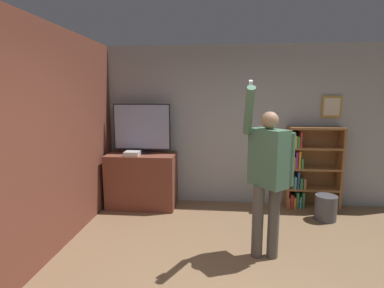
% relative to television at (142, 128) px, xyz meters
% --- Properties ---
extents(wall_back, '(6.38, 0.09, 2.70)m').
position_rel_television_xyz_m(wall_back, '(1.56, 0.27, 0.02)').
color(wall_back, '#9EA3A8').
rests_on(wall_back, ground_plane).
extents(wall_side_brick, '(0.06, 4.26, 2.70)m').
position_rel_television_xyz_m(wall_side_brick, '(-0.66, -1.09, 0.02)').
color(wall_side_brick, brown).
rests_on(wall_side_brick, ground_plane).
extents(tv_ledge, '(1.13, 0.59, 0.91)m').
position_rel_television_xyz_m(tv_ledge, '(0.00, -0.09, -0.88)').
color(tv_ledge, brown).
rests_on(tv_ledge, ground_plane).
extents(television, '(0.96, 0.22, 0.83)m').
position_rel_television_xyz_m(television, '(0.00, 0.00, 0.00)').
color(television, black).
rests_on(television, tv_ledge).
extents(game_console, '(0.24, 0.23, 0.07)m').
position_rel_television_xyz_m(game_console, '(-0.11, -0.23, -0.39)').
color(game_console, white).
rests_on(game_console, tv_ledge).
extents(bookshelf, '(0.87, 0.28, 1.37)m').
position_rel_television_xyz_m(bookshelf, '(2.76, 0.09, -0.68)').
color(bookshelf, brown).
rests_on(bookshelf, ground_plane).
extents(person, '(0.57, 0.56, 2.04)m').
position_rel_television_xyz_m(person, '(1.84, -1.56, -0.30)').
color(person, '#56514C').
rests_on(person, ground_plane).
extents(waste_bin, '(0.32, 0.32, 0.38)m').
position_rel_television_xyz_m(waste_bin, '(2.92, -0.39, -1.14)').
color(waste_bin, '#4C4C51').
rests_on(waste_bin, ground_plane).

